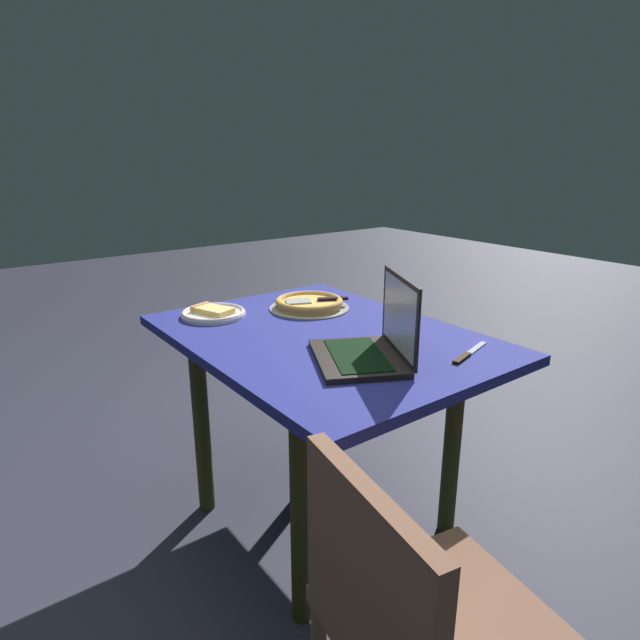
% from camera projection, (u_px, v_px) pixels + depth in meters
% --- Properties ---
extents(ground_plane, '(12.00, 12.00, 0.00)m').
position_uv_depth(ground_plane, '(323.00, 518.00, 2.06)').
color(ground_plane, '#2D2E3C').
extents(dining_table, '(1.17, 0.87, 0.75)m').
position_uv_depth(dining_table, '(323.00, 362.00, 1.86)').
color(dining_table, navy).
rests_on(dining_table, ground_plane).
extents(laptop, '(0.40, 0.37, 0.25)m').
position_uv_depth(laptop, '(371.00, 343.00, 1.58)').
color(laptop, black).
rests_on(laptop, dining_table).
extents(pizza_plate, '(0.24, 0.24, 0.04)m').
position_uv_depth(pizza_plate, '(213.00, 313.00, 2.02)').
color(pizza_plate, silver).
rests_on(pizza_plate, dining_table).
extents(pizza_tray, '(0.32, 0.32, 0.04)m').
position_uv_depth(pizza_tray, '(309.00, 303.00, 2.11)').
color(pizza_tray, '#9A9D98').
rests_on(pizza_tray, dining_table).
extents(table_knife, '(0.08, 0.23, 0.01)m').
position_uv_depth(table_knife, '(467.00, 354.00, 1.63)').
color(table_knife, '#B7BDC6').
rests_on(table_knife, dining_table).
extents(chair_near, '(0.48, 0.48, 0.83)m').
position_uv_depth(chair_near, '(418.00, 626.00, 1.01)').
color(chair_near, brown).
rests_on(chair_near, ground_plane).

